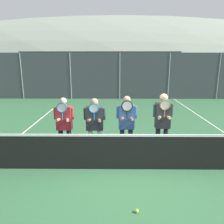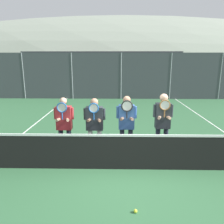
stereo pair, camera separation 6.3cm
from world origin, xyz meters
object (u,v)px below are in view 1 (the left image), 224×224
(player_rightmost, at_px, (163,121))
(car_far_left, at_px, (49,81))
(player_center_right, at_px, (126,122))
(player_leftmost, at_px, (64,123))
(player_center_left, at_px, (95,123))
(car_right_of_center, at_px, (221,82))
(tennis_ball_on_court, at_px, (137,211))
(car_center, at_px, (164,82))
(car_left_of_center, at_px, (107,81))

(player_rightmost, relative_size, car_far_left, 0.43)
(player_center_right, height_order, car_far_left, car_far_left)
(player_leftmost, bearing_deg, player_center_left, 1.04)
(player_center_left, distance_m, car_right_of_center, 16.06)
(car_right_of_center, bearing_deg, tennis_ball_on_court, -119.72)
(car_center, relative_size, car_right_of_center, 0.92)
(player_center_left, bearing_deg, player_rightmost, -0.46)
(player_leftmost, height_order, tennis_ball_on_court, player_leftmost)
(player_center_right, xyz_separation_m, player_rightmost, (0.99, -0.02, 0.04))
(player_center_left, relative_size, car_right_of_center, 0.39)
(player_center_right, distance_m, car_center, 13.57)
(player_leftmost, distance_m, car_right_of_center, 16.59)
(player_rightmost, relative_size, car_left_of_center, 0.43)
(player_rightmost, relative_size, car_center, 0.46)
(player_leftmost, bearing_deg, car_left_of_center, 86.53)
(car_right_of_center, relative_size, tennis_ball_on_court, 64.13)
(car_far_left, distance_m, car_right_of_center, 14.62)
(player_rightmost, distance_m, car_center, 13.34)
(player_leftmost, bearing_deg, player_rightmost, 0.01)
(player_center_right, bearing_deg, player_center_left, -179.43)
(car_center, xyz_separation_m, tennis_ball_on_court, (-3.82, -15.34, -0.83))
(car_left_of_center, bearing_deg, car_far_left, -174.11)
(player_rightmost, distance_m, car_far_left, 14.43)
(player_rightmost, bearing_deg, car_left_of_center, 98.24)
(player_leftmost, xyz_separation_m, car_center, (5.62, 13.02, -0.13))
(player_rightmost, bearing_deg, car_right_of_center, 58.90)
(player_rightmost, bearing_deg, car_center, 77.40)
(player_center_left, distance_m, car_left_of_center, 13.19)
(player_leftmost, height_order, car_far_left, car_far_left)
(player_leftmost, distance_m, car_center, 14.18)
(car_right_of_center, bearing_deg, player_center_right, -124.27)
(car_right_of_center, distance_m, tennis_ball_on_court, 17.51)
(car_left_of_center, bearing_deg, player_center_right, -86.00)
(player_leftmost, distance_m, player_center_right, 1.72)
(player_leftmost, height_order, car_left_of_center, player_leftmost)
(player_leftmost, distance_m, tennis_ball_on_court, 3.10)
(car_center, bearing_deg, car_far_left, -178.13)
(player_center_left, xyz_separation_m, car_left_of_center, (-0.04, 13.19, -0.15))
(player_center_right, bearing_deg, player_rightmost, -1.37)
(player_center_right, relative_size, car_far_left, 0.41)
(car_far_left, height_order, car_right_of_center, car_far_left)
(player_center_right, height_order, car_center, player_center_right)
(car_center, bearing_deg, player_center_left, -110.19)
(car_left_of_center, bearing_deg, player_leftmost, -93.47)
(player_center_right, xyz_separation_m, car_far_left, (-5.87, 12.67, -0.14))
(player_center_right, bearing_deg, car_far_left, 114.86)
(player_leftmost, bearing_deg, tennis_ball_on_court, -52.24)
(car_far_left, relative_size, car_center, 1.06)
(player_leftmost, height_order, car_center, player_leftmost)
(player_center_right, distance_m, tennis_ball_on_court, 2.56)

